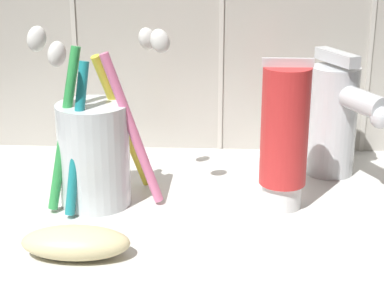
# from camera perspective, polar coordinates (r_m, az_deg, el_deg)

# --- Properties ---
(sink_counter) EXTENTS (0.67, 0.40, 0.02)m
(sink_counter) POSITION_cam_1_polar(r_m,az_deg,el_deg) (0.59, 0.70, -7.72)
(sink_counter) COLOR silver
(sink_counter) RESTS_ON ground
(toothbrush_cup) EXTENTS (0.13, 0.11, 0.18)m
(toothbrush_cup) POSITION_cam_1_polar(r_m,az_deg,el_deg) (0.61, -8.62, -0.40)
(toothbrush_cup) COLOR silver
(toothbrush_cup) RESTS_ON sink_counter
(toothpaste_tube) EXTENTS (0.05, 0.04, 0.14)m
(toothpaste_tube) POSITION_cam_1_polar(r_m,az_deg,el_deg) (0.60, 8.21, 0.74)
(toothpaste_tube) COLOR white
(toothpaste_tube) RESTS_ON sink_counter
(sink_faucet) EXTENTS (0.07, 0.11, 0.13)m
(sink_faucet) POSITION_cam_1_polar(r_m,az_deg,el_deg) (0.69, 12.68, 2.37)
(sink_faucet) COLOR silver
(sink_faucet) RESTS_ON sink_counter
(soap_bar) EXTENTS (0.09, 0.04, 0.03)m
(soap_bar) POSITION_cam_1_polar(r_m,az_deg,el_deg) (0.53, -10.29, -8.63)
(soap_bar) COLOR beige
(soap_bar) RESTS_ON sink_counter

